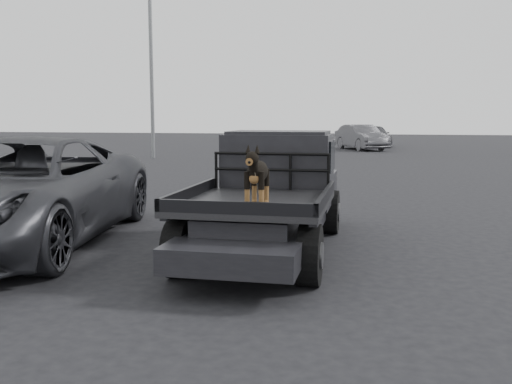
% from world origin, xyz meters
% --- Properties ---
extents(ground, '(120.00, 120.00, 0.00)m').
position_xyz_m(ground, '(0.00, 0.00, 0.00)').
color(ground, black).
rests_on(ground, ground).
extents(flatbed_ute, '(2.00, 5.40, 0.92)m').
position_xyz_m(flatbed_ute, '(-0.37, 1.93, 0.46)').
color(flatbed_ute, black).
rests_on(flatbed_ute, ground).
extents(ute_cab, '(1.72, 1.30, 0.88)m').
position_xyz_m(ute_cab, '(-0.37, 2.88, 1.36)').
color(ute_cab, black).
rests_on(ute_cab, flatbed_ute).
extents(headache_rack, '(1.80, 0.08, 0.55)m').
position_xyz_m(headache_rack, '(-0.37, 2.13, 1.20)').
color(headache_rack, black).
rests_on(headache_rack, flatbed_ute).
extents(dog, '(0.32, 0.60, 0.74)m').
position_xyz_m(dog, '(-0.25, 0.50, 1.29)').
color(dog, black).
rests_on(dog, flatbed_ute).
extents(parked_suv, '(3.72, 6.51, 1.71)m').
position_xyz_m(parked_suv, '(-4.35, 1.51, 0.86)').
color(parked_suv, '#303035').
rests_on(parked_suv, ground).
extents(distant_car_a, '(3.54, 4.86, 1.53)m').
position_xyz_m(distant_car_a, '(0.28, 29.11, 0.76)').
color(distant_car_a, '#48474C').
rests_on(distant_car_a, ground).
extents(distant_car_b, '(2.59, 4.94, 1.37)m').
position_xyz_m(distant_car_b, '(1.03, 33.07, 0.68)').
color(distant_car_b, '#47474C').
rests_on(distant_car_b, ground).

